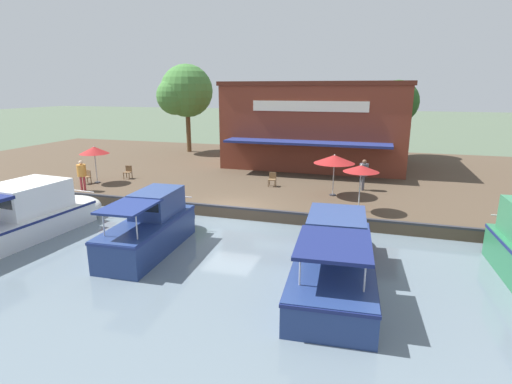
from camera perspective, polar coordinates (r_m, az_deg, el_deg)
name	(u,v)px	position (r m, az deg, el deg)	size (l,w,h in m)	color
ground_plane	(231,220)	(20.24, -3.63, -4.03)	(220.00, 220.00, 0.00)	#4C5B47
quay_deck	(282,172)	(30.35, 3.67, 2.86)	(22.00, 56.00, 0.60)	#4C3D2D
quay_edge_fender	(231,207)	(20.13, -3.56, -2.19)	(0.20, 50.40, 0.10)	#2D2D33
waterfront_restaurant	(318,124)	(32.17, 8.78, 9.63)	(10.38, 13.45, 6.34)	brown
patio_umbrella_near_quay_edge	(94,150)	(27.11, -22.11, 5.55)	(1.82, 1.82, 2.37)	#B7B7B7
patio_umbrella_mid_patio_right	(361,169)	(19.74, 14.78, 3.22)	(1.71, 1.71, 2.34)	#B7B7B7
patio_umbrella_back_row	(334,159)	(22.48, 11.13, 4.62)	(2.26, 2.26, 2.34)	#B7B7B7
cafe_chair_beside_entrance	(272,179)	(24.58, 2.35, 1.94)	(0.47, 0.47, 0.85)	brown
cafe_chair_mid_patio	(128,171)	(28.04, -17.81, 2.83)	(0.49, 0.49, 0.85)	brown
cafe_chair_back_row_seat	(87,176)	(27.41, -23.01, 2.10)	(0.55, 0.55, 0.85)	brown
person_at_quay_edge	(82,172)	(25.41, -23.65, 2.68)	(0.51, 0.51, 1.80)	#B23338
person_near_entrance	(364,171)	(24.28, 15.14, 2.94)	(0.52, 0.52, 1.83)	#4C4C56
motorboat_fourth_along	(156,225)	(17.05, -14.16, -4.64)	(6.07, 2.17, 2.32)	navy
motorboat_distant_upstream	(21,217)	(20.57, -30.53, -3.13)	(9.12, 3.69, 2.31)	white
motorboat_outer_channel	(335,252)	(14.53, 11.21, -8.47)	(8.44, 3.02, 2.10)	navy
tree_behind_restaurant	(184,92)	(38.31, -10.27, 13.83)	(5.03, 4.79, 8.04)	brown
tree_downstream_bank	(395,104)	(37.09, 19.26, 11.85)	(3.90, 3.71, 6.58)	brown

